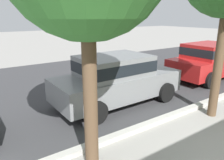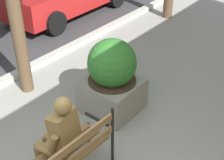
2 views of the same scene
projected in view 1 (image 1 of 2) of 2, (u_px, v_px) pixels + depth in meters
name	position (u px, v px, depth m)	size (l,w,h in m)	color
street_surface	(84.00, 80.00, 9.58)	(60.00, 9.00, 0.01)	#38383A
curb_stone	(164.00, 118.00, 5.95)	(60.00, 0.20, 0.12)	#B2AFA8
parked_car_grey	(116.00, 78.00, 6.93)	(4.12, 1.96, 1.56)	slate
parked_car_red	(210.00, 60.00, 9.74)	(4.12, 1.96, 1.56)	#B21E1E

